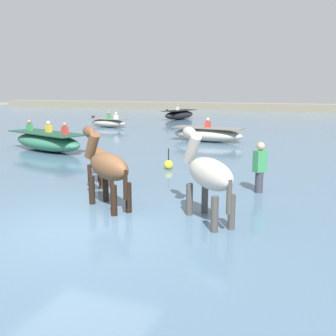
{
  "coord_description": "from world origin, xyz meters",
  "views": [
    {
      "loc": [
        4.11,
        -5.78,
        2.92
      ],
      "look_at": [
        0.45,
        3.58,
        0.85
      ],
      "focal_mm": 41.13,
      "sensor_mm": 36.0,
      "label": 1
    }
  ],
  "objects_px": {
    "boat_far_offshore": "(108,123)",
    "boat_near_port": "(47,141)",
    "horse_lead_pinto": "(208,175)",
    "boat_mid_channel": "(179,115)",
    "horse_flank_bay": "(107,168)",
    "horse_trailing_chestnut": "(99,159)",
    "boat_near_starboard": "(207,134)",
    "channel_buoy": "(169,164)",
    "person_wading_mid": "(260,172)"
  },
  "relations": [
    {
      "from": "boat_far_offshore",
      "to": "boat_mid_channel",
      "type": "xyz_separation_m",
      "value": [
        2.24,
        8.18,
        0.09
      ]
    },
    {
      "from": "boat_near_port",
      "to": "boat_near_starboard",
      "type": "bearing_deg",
      "value": 43.88
    },
    {
      "from": "horse_flank_bay",
      "to": "horse_lead_pinto",
      "type": "bearing_deg",
      "value": -1.29
    },
    {
      "from": "horse_lead_pinto",
      "to": "channel_buoy",
      "type": "xyz_separation_m",
      "value": [
        -2.52,
        4.37,
        -0.76
      ]
    },
    {
      "from": "boat_near_starboard",
      "to": "horse_lead_pinto",
      "type": "bearing_deg",
      "value": -74.41
    },
    {
      "from": "boat_far_offshore",
      "to": "boat_near_port",
      "type": "xyz_separation_m",
      "value": [
        2.8,
        -9.96,
        0.1
      ]
    },
    {
      "from": "boat_far_offshore",
      "to": "boat_near_starboard",
      "type": "height_order",
      "value": "boat_near_starboard"
    },
    {
      "from": "horse_lead_pinto",
      "to": "person_wading_mid",
      "type": "height_order",
      "value": "horse_lead_pinto"
    },
    {
      "from": "horse_lead_pinto",
      "to": "boat_near_port",
      "type": "xyz_separation_m",
      "value": [
        -8.7,
        6.08,
        -0.52
      ]
    },
    {
      "from": "person_wading_mid",
      "to": "boat_near_port",
      "type": "bearing_deg",
      "value": 159.18
    },
    {
      "from": "boat_mid_channel",
      "to": "horse_lead_pinto",
      "type": "bearing_deg",
      "value": -69.09
    },
    {
      "from": "horse_trailing_chestnut",
      "to": "boat_mid_channel",
      "type": "height_order",
      "value": "horse_trailing_chestnut"
    },
    {
      "from": "boat_near_starboard",
      "to": "boat_mid_channel",
      "type": "bearing_deg",
      "value": 115.33
    },
    {
      "from": "horse_flank_bay",
      "to": "boat_near_starboard",
      "type": "height_order",
      "value": "horse_flank_bay"
    },
    {
      "from": "horse_flank_bay",
      "to": "boat_mid_channel",
      "type": "height_order",
      "value": "horse_flank_bay"
    },
    {
      "from": "boat_near_port",
      "to": "channel_buoy",
      "type": "height_order",
      "value": "boat_near_port"
    },
    {
      "from": "horse_trailing_chestnut",
      "to": "horse_flank_bay",
      "type": "xyz_separation_m",
      "value": [
        1.29,
        -1.77,
        0.19
      ]
    },
    {
      "from": "horse_flank_bay",
      "to": "person_wading_mid",
      "type": "distance_m",
      "value": 3.85
    },
    {
      "from": "horse_flank_bay",
      "to": "horse_trailing_chestnut",
      "type": "bearing_deg",
      "value": 126.08
    },
    {
      "from": "boat_mid_channel",
      "to": "channel_buoy",
      "type": "bearing_deg",
      "value": -71.28
    },
    {
      "from": "boat_far_offshore",
      "to": "person_wading_mid",
      "type": "relative_size",
      "value": 1.79
    },
    {
      "from": "boat_far_offshore",
      "to": "boat_mid_channel",
      "type": "height_order",
      "value": "boat_mid_channel"
    },
    {
      "from": "horse_lead_pinto",
      "to": "horse_flank_bay",
      "type": "relative_size",
      "value": 1.03
    },
    {
      "from": "boat_near_starboard",
      "to": "person_wading_mid",
      "type": "distance_m",
      "value": 9.66
    },
    {
      "from": "boat_mid_channel",
      "to": "boat_far_offshore",
      "type": "bearing_deg",
      "value": -105.34
    },
    {
      "from": "horse_lead_pinto",
      "to": "channel_buoy",
      "type": "bearing_deg",
      "value": 120.02
    },
    {
      "from": "horse_lead_pinto",
      "to": "horse_trailing_chestnut",
      "type": "relative_size",
      "value": 1.21
    },
    {
      "from": "horse_lead_pinto",
      "to": "boat_far_offshore",
      "type": "relative_size",
      "value": 0.73
    },
    {
      "from": "horse_lead_pinto",
      "to": "boat_mid_channel",
      "type": "relative_size",
      "value": 0.53
    },
    {
      "from": "boat_near_starboard",
      "to": "channel_buoy",
      "type": "xyz_separation_m",
      "value": [
        0.65,
        -7.02,
        -0.19
      ]
    },
    {
      "from": "boat_near_port",
      "to": "channel_buoy",
      "type": "relative_size",
      "value": 6.4
    },
    {
      "from": "horse_flank_bay",
      "to": "boat_far_offshore",
      "type": "distance_m",
      "value": 18.46
    },
    {
      "from": "horse_flank_bay",
      "to": "channel_buoy",
      "type": "relative_size",
      "value": 3.05
    },
    {
      "from": "boat_mid_channel",
      "to": "channel_buoy",
      "type": "xyz_separation_m",
      "value": [
        6.73,
        -19.86,
        -0.23
      ]
    },
    {
      "from": "channel_buoy",
      "to": "horse_lead_pinto",
      "type": "bearing_deg",
      "value": -59.98
    },
    {
      "from": "boat_far_offshore",
      "to": "channel_buoy",
      "type": "bearing_deg",
      "value": -52.45
    },
    {
      "from": "boat_near_port",
      "to": "horse_trailing_chestnut",
      "type": "bearing_deg",
      "value": -39.7
    },
    {
      "from": "boat_far_offshore",
      "to": "person_wading_mid",
      "type": "height_order",
      "value": "person_wading_mid"
    },
    {
      "from": "boat_far_offshore",
      "to": "boat_near_starboard",
      "type": "xyz_separation_m",
      "value": [
        8.32,
        -4.65,
        0.05
      ]
    },
    {
      "from": "boat_near_starboard",
      "to": "boat_near_port",
      "type": "relative_size",
      "value": 0.86
    },
    {
      "from": "horse_lead_pinto",
      "to": "boat_mid_channel",
      "type": "xyz_separation_m",
      "value": [
        -9.25,
        24.22,
        -0.53
      ]
    },
    {
      "from": "boat_far_offshore",
      "to": "boat_near_port",
      "type": "bearing_deg",
      "value": -74.31
    },
    {
      "from": "horse_lead_pinto",
      "to": "channel_buoy",
      "type": "distance_m",
      "value": 5.1
    },
    {
      "from": "boat_far_offshore",
      "to": "channel_buoy",
      "type": "relative_size",
      "value": 4.28
    },
    {
      "from": "horse_lead_pinto",
      "to": "horse_trailing_chestnut",
      "type": "bearing_deg",
      "value": 152.97
    },
    {
      "from": "boat_near_starboard",
      "to": "horse_flank_bay",
      "type": "bearing_deg",
      "value": -85.5
    },
    {
      "from": "boat_near_starboard",
      "to": "boat_near_port",
      "type": "distance_m",
      "value": 7.66
    },
    {
      "from": "person_wading_mid",
      "to": "boat_near_starboard",
      "type": "bearing_deg",
      "value": 113.34
    },
    {
      "from": "person_wading_mid",
      "to": "channel_buoy",
      "type": "xyz_separation_m",
      "value": [
        -3.17,
        1.85,
        -0.37
      ]
    },
    {
      "from": "boat_far_offshore",
      "to": "boat_near_starboard",
      "type": "bearing_deg",
      "value": -29.22
    }
  ]
}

